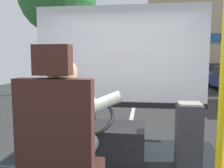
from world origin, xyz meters
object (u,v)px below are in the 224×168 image
bus_driver (66,128)px  handrail_pole (223,92)px  parked_car_green (210,72)px  driver_seat (61,159)px  steering_console (98,140)px  fare_box (188,136)px

bus_driver → handrail_pole: (0.96, -0.22, 0.31)m
handrail_pole → parked_car_green: 17.43m
driver_seat → steering_console: driver_seat is taller
driver_seat → parked_car_green: 17.59m
steering_console → driver_seat: bearing=-90.0°
bus_driver → driver_seat: bearing=-90.0°
handrail_pole → parked_car_green: handrail_pole is taller
bus_driver → parked_car_green: 17.48m
handrail_pole → driver_seat: bearing=174.0°
fare_box → parked_car_green: 16.21m
bus_driver → fare_box: bearing=44.7°
bus_driver → steering_console: size_ratio=0.72×
bus_driver → parked_car_green: (5.32, 16.64, -0.60)m
parked_car_green → fare_box: bearing=-105.4°
steering_console → parked_car_green: parked_car_green is taller
fare_box → parked_car_green: parked_car_green is taller
steering_console → parked_car_green: bearing=71.1°
steering_console → parked_car_green: size_ratio=0.26×
driver_seat → bus_driver: driver_seat is taller
driver_seat → parked_car_green: bearing=72.4°
bus_driver → handrail_pole: size_ratio=0.39×
driver_seat → handrail_pole: (0.96, -0.10, 0.49)m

